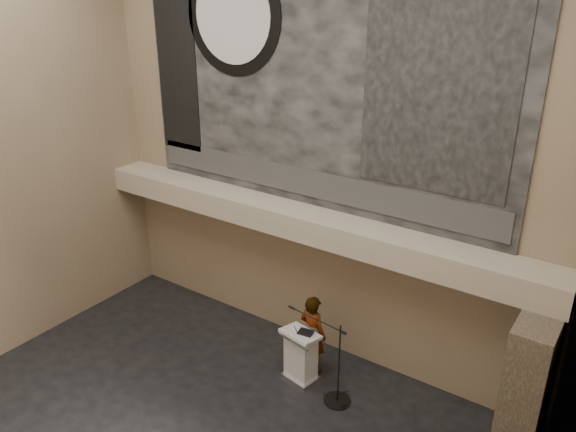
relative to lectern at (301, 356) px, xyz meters
The scene contains 17 objects.
wall_back 3.97m from the lectern, 116.44° to the left, with size 10.00×0.02×8.50m, color #846D53.
wall_right 6.33m from the lectern, 31.90° to the right, with size 0.02×8.00×8.50m, color #846D53.
soffit 2.63m from the lectern, 125.83° to the left, with size 10.00×0.80×0.50m, color tan.
sprinkler_left 3.19m from the lectern, 159.54° to the left, with size 0.04×0.04×0.06m, color #B2893D.
sprinkler_right 2.60m from the lectern, 33.52° to the left, with size 0.04×0.04×0.06m, color #B2893D.
banner 5.34m from the lectern, 116.99° to the left, with size 8.00×0.05×5.00m, color black.
banner_text_strip 3.39m from the lectern, 117.74° to the left, with size 7.76×0.02×0.55m, color #313131.
banner_clock_rim 6.72m from the lectern, 153.52° to the left, with size 2.30×2.30×0.02m, color black.
banner_clock_face 6.72m from the lectern, 153.89° to the left, with size 1.84×1.84×0.02m, color silver.
banner_building_print 5.67m from the lectern, 34.61° to the left, with size 2.60×0.02×3.60m, color black.
banner_brick_print 6.43m from the lectern, 163.26° to the left, with size 1.10×0.02×3.20m, color black.
stone_pier 4.11m from the lectern, ahead, with size 0.60×1.40×2.70m, color #3F3427.
lectern is the anchor object (origin of this frame).
binder 0.57m from the lectern, 11.41° to the left, with size 0.28×0.22×0.04m, color black.
papers 0.57m from the lectern, 158.65° to the right, with size 0.21×0.29×0.01m, color silver.
speaker_person 0.48m from the lectern, 85.51° to the left, with size 0.62×0.41×1.70m, color white.
mic_stand 0.95m from the lectern, ahead, with size 1.47×0.52×1.69m.
Camera 1 is at (5.56, -4.86, 7.36)m, focal length 35.00 mm.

